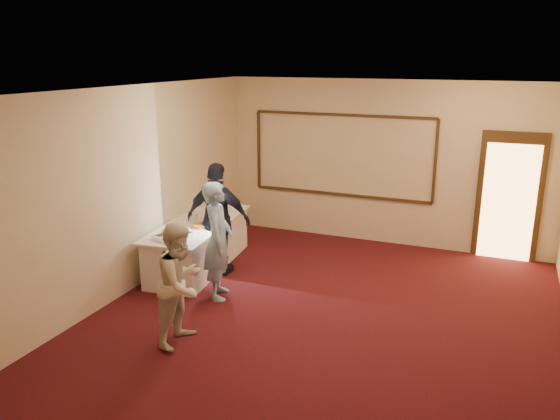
% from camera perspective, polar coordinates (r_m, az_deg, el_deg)
% --- Properties ---
extents(floor, '(7.00, 7.00, 0.00)m').
position_cam_1_polar(floor, '(7.40, 4.57, -11.57)').
color(floor, '#320B16').
rests_on(floor, ground).
extents(room_walls, '(6.04, 7.04, 3.02)m').
position_cam_1_polar(room_walls, '(6.71, 4.95, 3.96)').
color(room_walls, beige).
rests_on(room_walls, floor).
extents(wall_molding, '(3.45, 0.04, 1.55)m').
position_cam_1_polar(wall_molding, '(10.28, 6.47, 5.69)').
color(wall_molding, '#382611').
rests_on(wall_molding, room_walls).
extents(doorway, '(1.05, 0.07, 2.20)m').
position_cam_1_polar(doorway, '(10.00, 22.81, 1.19)').
color(doorway, '#382611').
rests_on(doorway, floor).
extents(buffet_table, '(1.21, 2.55, 0.77)m').
position_cam_1_polar(buffet_table, '(9.13, -8.46, -3.58)').
color(buffet_table, white).
rests_on(buffet_table, floor).
extents(pavlova_tray, '(0.48, 0.59, 0.19)m').
position_cam_1_polar(pavlova_tray, '(8.27, -11.21, -2.38)').
color(pavlova_tray, silver).
rests_on(pavlova_tray, buffet_table).
extents(cupcake_stand, '(0.27, 0.27, 0.40)m').
position_cam_1_polar(cupcake_stand, '(9.88, -6.76, 1.16)').
color(cupcake_stand, '#DF4B60').
rests_on(cupcake_stand, buffet_table).
extents(plate_stack_a, '(0.17, 0.17, 0.15)m').
position_cam_1_polar(plate_stack_a, '(9.09, -9.04, -0.67)').
color(plate_stack_a, white).
rests_on(plate_stack_a, buffet_table).
extents(plate_stack_b, '(0.21, 0.21, 0.17)m').
position_cam_1_polar(plate_stack_b, '(9.22, -6.43, -0.25)').
color(plate_stack_b, white).
rests_on(plate_stack_b, buffet_table).
extents(tart, '(0.30, 0.30, 0.06)m').
position_cam_1_polar(tart, '(8.72, -8.32, -1.66)').
color(tart, white).
rests_on(tart, buffet_table).
extents(man, '(0.61, 0.73, 1.72)m').
position_cam_1_polar(man, '(7.83, -6.50, -3.18)').
color(man, '#88B2E0').
rests_on(man, floor).
extents(woman, '(0.61, 0.76, 1.52)m').
position_cam_1_polar(woman, '(6.72, -10.29, -7.55)').
color(woman, beige).
rests_on(woman, floor).
extents(guest, '(1.09, 0.52, 1.81)m').
position_cam_1_polar(guest, '(8.66, -6.46, -0.98)').
color(guest, black).
rests_on(guest, floor).
extents(camera_flash, '(0.08, 0.06, 0.05)m').
position_cam_1_polar(camera_flash, '(8.34, -6.25, 1.43)').
color(camera_flash, white).
rests_on(camera_flash, guest).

